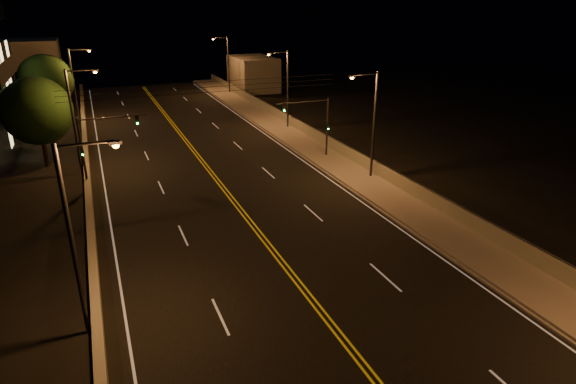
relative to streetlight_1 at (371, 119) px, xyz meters
name	(u,v)px	position (x,y,z in m)	size (l,w,h in m)	color
road	(249,221)	(-11.51, -3.93, -5.03)	(18.00, 120.00, 0.02)	black
sidewalk	(387,195)	(-0.71, -3.93, -4.89)	(3.60, 120.00, 0.30)	gray
curb	(365,200)	(-2.58, -3.93, -4.96)	(0.14, 120.00, 0.15)	gray
parapet_wall	(406,184)	(0.94, -3.93, -4.24)	(0.30, 120.00, 1.00)	gray
jersey_barrier	(92,241)	(-21.29, -3.93, -4.63)	(0.45, 120.00, 0.81)	gray
distant_building_right	(253,73)	(4.99, 44.33, -2.40)	(6.00, 10.00, 5.27)	gray
distant_building_left	(33,69)	(-27.51, 50.40, -0.84)	(8.00, 8.00, 8.40)	gray
parapet_rail	(407,178)	(0.94, -3.93, -3.71)	(0.06, 0.06, 120.00)	black
lane_markings	(249,221)	(-11.51, -4.00, -5.02)	(17.32, 116.00, 0.00)	silver
streetlight_1	(371,119)	(0.00, 0.00, 0.00)	(2.55, 0.28, 8.67)	#2D2D33
streetlight_2	(285,85)	(0.00, 17.97, 0.00)	(2.55, 0.28, 8.67)	#2D2D33
streetlight_3	(227,61)	(0.00, 42.00, 0.00)	(2.55, 0.28, 8.67)	#2D2D33
streetlight_4	(77,228)	(-21.42, -12.25, 0.00)	(2.55, 0.28, 8.67)	#2D2D33
streetlight_5	(76,115)	(-21.42, 10.54, 0.00)	(2.55, 0.28, 8.67)	#2D2D33
streetlight_6	(76,81)	(-21.42, 29.58, 0.00)	(2.55, 0.28, 8.67)	#2D2D33
traffic_signal_right	(317,121)	(-1.56, 6.54, -1.43)	(5.11, 0.31, 5.63)	#2D2D33
traffic_signal_left	(96,143)	(-20.26, 6.54, -1.43)	(5.11, 0.31, 5.63)	#2D2D33
overhead_wires	(208,87)	(-11.51, 5.57, 2.36)	(22.00, 0.03, 0.83)	black
tree_0	(37,111)	(-24.51, 13.73, -0.09)	(5.79, 5.79, 7.84)	black
tree_1	(32,104)	(-25.66, 22.20, -0.96)	(4.77, 4.77, 6.47)	black
tree_2	(46,81)	(-24.59, 30.09, 0.11)	(6.02, 6.02, 8.16)	black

